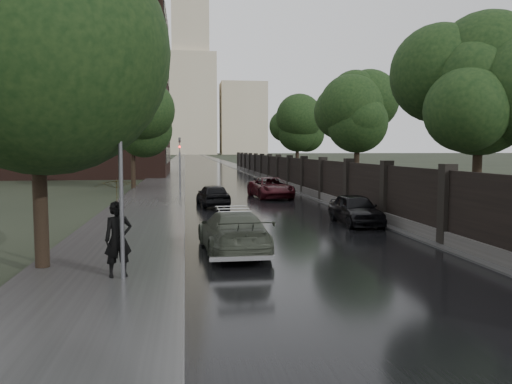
% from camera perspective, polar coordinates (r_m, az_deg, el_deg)
% --- Properties ---
extents(ground, '(800.00, 800.00, 0.00)m').
position_cam_1_polar(ground, '(11.45, 12.58, -11.33)').
color(ground, black).
rests_on(ground, ground).
extents(road, '(8.00, 420.00, 0.02)m').
position_cam_1_polar(road, '(200.34, -6.98, 3.96)').
color(road, black).
rests_on(road, ground).
extents(sidewalk_left, '(4.00, 420.00, 0.16)m').
position_cam_1_polar(sidewalk_left, '(200.31, -8.70, 3.96)').
color(sidewalk_left, '#2D2D2D').
rests_on(sidewalk_left, ground).
extents(verge_right, '(3.00, 420.00, 0.08)m').
position_cam_1_polar(verge_right, '(200.52, -5.40, 3.99)').
color(verge_right, '#2D2D2D').
rests_on(verge_right, ground).
extents(fence_right, '(0.45, 75.72, 2.70)m').
position_cam_1_polar(fence_right, '(43.20, 3.31, 2.02)').
color(fence_right, '#383533').
rests_on(fence_right, ground).
extents(tree_left_near, '(5.44, 5.44, 9.16)m').
position_cam_1_polar(tree_left_near, '(14.15, -24.09, 17.72)').
color(tree_left_near, black).
rests_on(tree_left_near, ground).
extents(tree_left_far, '(4.25, 4.25, 7.39)m').
position_cam_1_polar(tree_left_far, '(40.54, -13.97, 7.68)').
color(tree_left_far, black).
rests_on(tree_left_far, ground).
extents(tree_right_a, '(4.08, 4.08, 7.01)m').
position_cam_1_polar(tree_right_a, '(21.63, 24.18, 9.17)').
color(tree_right_a, black).
rests_on(tree_right_a, ground).
extents(tree_right_b, '(4.08, 4.08, 7.01)m').
position_cam_1_polar(tree_right_b, '(34.29, 11.50, 7.77)').
color(tree_right_b, black).
rests_on(tree_right_b, ground).
extents(tree_right_c, '(4.08, 4.08, 7.01)m').
position_cam_1_polar(tree_right_c, '(51.59, 4.75, 6.85)').
color(tree_right_c, black).
rests_on(tree_right_c, ground).
extents(lamp_post, '(0.25, 0.12, 5.11)m').
position_cam_1_polar(lamp_post, '(11.88, -15.20, 2.28)').
color(lamp_post, '#59595E').
rests_on(lamp_post, ground).
extents(traffic_light, '(0.16, 0.32, 4.00)m').
position_cam_1_polar(traffic_light, '(35.28, -8.70, 3.58)').
color(traffic_light, '#59595E').
rests_on(traffic_light, ground).
extents(brick_building, '(24.00, 18.00, 20.00)m').
position_cam_1_polar(brick_building, '(64.21, -21.08, 10.68)').
color(brick_building, black).
rests_on(brick_building, ground).
extents(stalinist_tower, '(92.00, 30.00, 159.00)m').
position_cam_1_polar(stalinist_tower, '(312.29, -7.46, 11.34)').
color(stalinist_tower, tan).
rests_on(stalinist_tower, ground).
extents(volga_sedan, '(2.15, 4.62, 1.31)m').
position_cam_1_polar(volga_sedan, '(15.42, -2.65, -4.53)').
color(volga_sedan, '#3C4235').
rests_on(volga_sedan, ground).
extents(hatchback_left, '(1.92, 3.91, 1.28)m').
position_cam_1_polar(hatchback_left, '(27.72, -4.94, -0.37)').
color(hatchback_left, black).
rests_on(hatchback_left, ground).
extents(car_right_near, '(1.55, 3.82, 1.30)m').
position_cam_1_polar(car_right_near, '(21.52, 11.30, -1.94)').
color(car_right_near, black).
rests_on(car_right_near, ground).
extents(car_right_far, '(2.72, 5.06, 1.35)m').
position_cam_1_polar(car_right_far, '(32.63, 1.69, 0.50)').
color(car_right_far, black).
rests_on(car_right_far, ground).
extents(pedestrian_umbrella, '(1.33, 1.35, 2.81)m').
position_cam_1_polar(pedestrian_umbrella, '(12.15, -15.58, -0.71)').
color(pedestrian_umbrella, black).
rests_on(pedestrian_umbrella, sidewalk_left).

